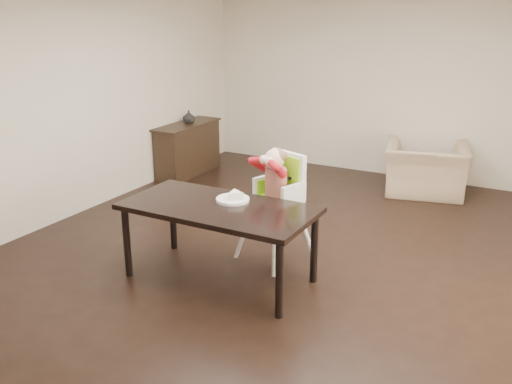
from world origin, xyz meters
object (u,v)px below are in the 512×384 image
(dining_table, at_px, (219,213))
(sideboard, at_px, (188,149))
(high_chair, at_px, (278,182))
(armchair, at_px, (426,161))

(dining_table, distance_m, sideboard, 3.64)
(high_chair, distance_m, sideboard, 3.37)
(armchair, bearing_deg, sideboard, -1.02)
(armchair, height_order, sideboard, armchair)
(dining_table, distance_m, high_chair, 0.75)
(high_chair, relative_size, armchair, 1.08)
(high_chair, xyz_separation_m, sideboard, (-2.60, 2.11, -0.43))
(dining_table, height_order, sideboard, sideboard)
(dining_table, bearing_deg, high_chair, 68.16)
(high_chair, relative_size, sideboard, 0.94)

